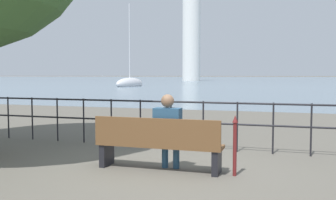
% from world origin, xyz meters
% --- Properties ---
extents(ground_plane, '(1000.00, 1000.00, 0.00)m').
position_xyz_m(ground_plane, '(0.00, 0.00, 0.00)').
color(ground_plane, '#605B51').
extents(harbor_water, '(600.00, 300.00, 0.01)m').
position_xyz_m(harbor_water, '(0.00, 160.76, 0.00)').
color(harbor_water, slate).
rests_on(harbor_water, ground_plane).
extents(park_bench, '(2.17, 0.45, 0.90)m').
position_xyz_m(park_bench, '(0.00, -0.07, 0.45)').
color(park_bench, brown).
rests_on(park_bench, ground_plane).
extents(seated_person_left, '(0.45, 0.35, 1.29)m').
position_xyz_m(seated_person_left, '(0.15, 0.01, 0.71)').
color(seated_person_left, navy).
rests_on(seated_person_left, ground_plane).
extents(promenade_railing, '(15.19, 0.04, 1.05)m').
position_xyz_m(promenade_railing, '(-0.00, 1.87, 0.69)').
color(promenade_railing, black).
rests_on(promenade_railing, ground_plane).
extents(closed_umbrella, '(0.09, 0.09, 0.97)m').
position_xyz_m(closed_umbrella, '(1.28, -0.02, 0.54)').
color(closed_umbrella, maroon).
rests_on(closed_umbrella, ground_plane).
extents(sailboat_2, '(2.76, 6.64, 11.95)m').
position_xyz_m(sailboat_2, '(-18.69, 42.27, 0.40)').
color(sailboat_2, silver).
rests_on(sailboat_2, ground_plane).
extents(harbor_lighthouse, '(4.74, 4.74, 28.32)m').
position_xyz_m(harbor_lighthouse, '(-22.01, 91.51, 13.17)').
color(harbor_lighthouse, white).
rests_on(harbor_lighthouse, ground_plane).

